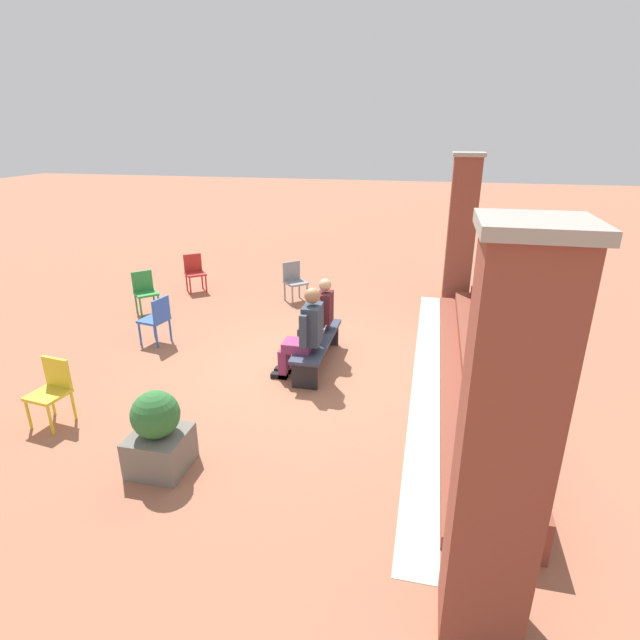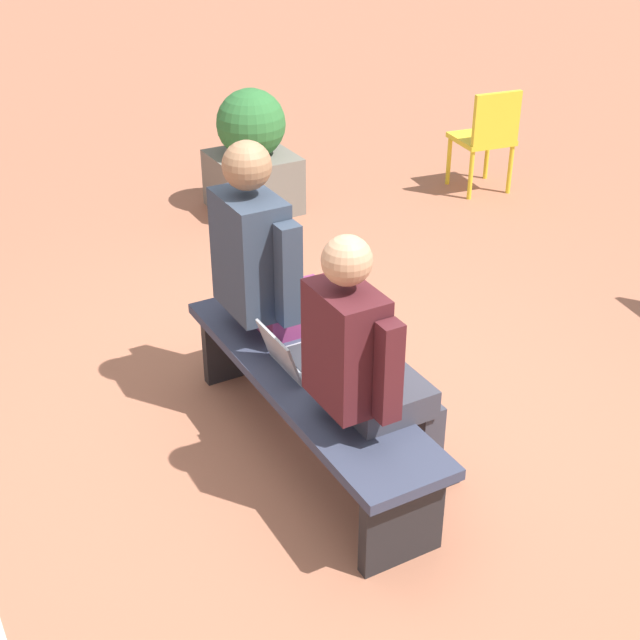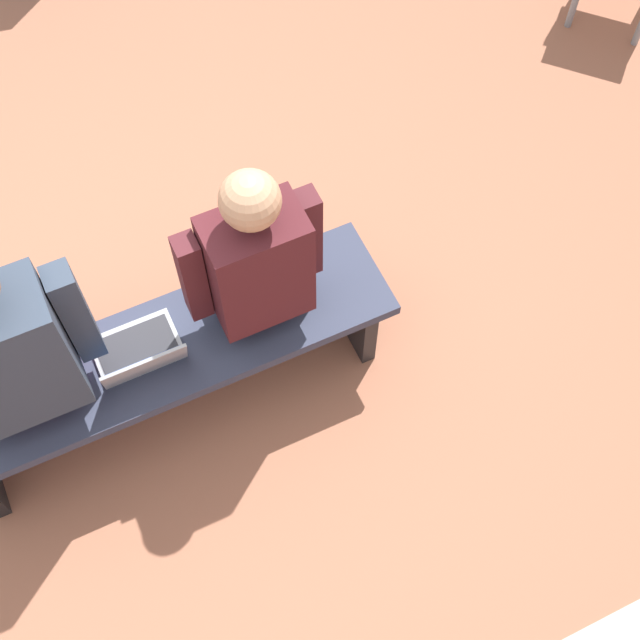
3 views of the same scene
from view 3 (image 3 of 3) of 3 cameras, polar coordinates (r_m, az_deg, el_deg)
The scene contains 5 objects.
ground_plane at distance 3.84m, azimuth -11.28°, elevation -4.54°, with size 60.00×60.00×0.00m, color #9E6047.
bench at distance 3.49m, azimuth -9.84°, elevation -2.56°, with size 1.80×0.44×0.45m.
person_student at distance 3.25m, azimuth -4.60°, elevation 3.73°, with size 0.52×0.66×1.31m.
person_adult at distance 3.20m, azimuth -19.32°, elevation -1.57°, with size 0.59×0.75×1.42m.
laptop at distance 3.35m, azimuth -11.46°, elevation -2.17°, with size 0.32×0.29×0.21m.
Camera 3 is at (-0.03, 1.70, 3.44)m, focal length 50.00 mm.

